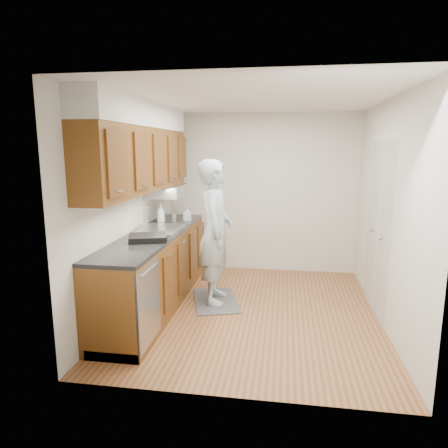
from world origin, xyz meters
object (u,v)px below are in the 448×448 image
object	(u,v)px
soap_bottle_a	(161,213)
steel_can	(174,218)
person	(215,223)
soap_bottle_b	(187,214)
dish_rack	(148,238)

from	to	relation	value
soap_bottle_a	steel_can	size ratio (longest dim) A/B	2.50
person	soap_bottle_b	bearing A→B (deg)	32.84
soap_bottle_a	steel_can	bearing A→B (deg)	32.10
person	steel_can	world-z (taller)	person
soap_bottle_a	soap_bottle_b	world-z (taller)	soap_bottle_a
soap_bottle_a	soap_bottle_b	bearing A→B (deg)	37.65
person	soap_bottle_a	xyz separation A→B (m)	(-0.83, 0.40, 0.04)
person	dish_rack	world-z (taller)	person
soap_bottle_a	dish_rack	distance (m)	1.08
person	dish_rack	bearing A→B (deg)	129.01
steel_can	soap_bottle_b	bearing A→B (deg)	42.41
soap_bottle_a	steel_can	world-z (taller)	soap_bottle_a
person	steel_can	distance (m)	0.84
person	soap_bottle_b	distance (m)	0.82
person	soap_bottle_a	world-z (taller)	person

